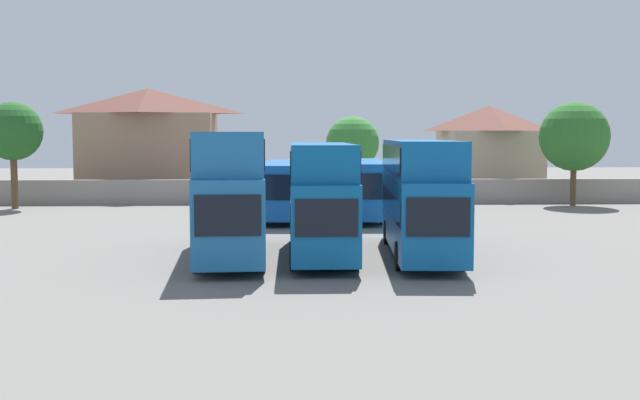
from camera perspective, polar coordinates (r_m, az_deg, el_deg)
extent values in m
plane|color=slate|center=(50.92, -0.65, -0.99)|extent=(140.00, 140.00, 0.00)
cube|color=gray|center=(58.02, -0.84, 0.61)|extent=(56.00, 0.50, 1.80)
cube|color=#1D64A0|center=(32.78, -6.55, -0.80)|extent=(3.31, 11.19, 3.18)
cube|color=black|center=(27.23, -6.68, -1.12)|extent=(2.28, 0.23, 1.43)
cube|color=black|center=(32.75, -6.56, -0.13)|extent=(3.29, 10.31, 1.00)
cube|color=#1D64A0|center=(32.91, -6.58, 3.45)|extent=(3.22, 10.63, 1.66)
cube|color=black|center=(32.91, -6.58, 3.45)|extent=(3.28, 10.09, 1.16)
cylinder|color=black|center=(29.57, -4.27, -4.11)|extent=(0.37, 1.12, 1.10)
cylinder|color=black|center=(29.60, -8.91, -4.15)|extent=(0.37, 1.12, 1.10)
cylinder|color=black|center=(36.34, -4.59, -2.45)|extent=(0.37, 1.12, 1.10)
cylinder|color=black|center=(36.37, -8.35, -2.48)|extent=(0.37, 1.12, 1.10)
cube|color=#0A5796|center=(32.83, 0.09, -0.95)|extent=(2.57, 10.54, 2.96)
cube|color=black|center=(27.54, 0.48, -1.31)|extent=(2.21, 0.09, 1.33)
cube|color=black|center=(32.80, 0.09, -0.33)|extent=(2.60, 9.70, 0.93)
cube|color=#0A5796|center=(32.95, 0.08, 2.88)|extent=(2.51, 10.01, 1.41)
cube|color=black|center=(32.95, 0.08, 2.88)|extent=(2.60, 9.49, 0.98)
cylinder|color=black|center=(29.82, 2.54, -4.03)|extent=(0.31, 1.10, 1.10)
cylinder|color=black|center=(29.74, -1.92, -4.05)|extent=(0.31, 1.10, 1.10)
cylinder|color=black|center=(36.27, 1.74, -2.45)|extent=(0.31, 1.10, 1.10)
cylinder|color=black|center=(36.20, -1.92, -2.47)|extent=(0.31, 1.10, 1.10)
cube|color=#0C5899|center=(33.37, 7.26, -0.82)|extent=(3.19, 11.71, 3.04)
cube|color=black|center=(27.59, 8.53, -1.24)|extent=(2.21, 0.21, 1.37)
cube|color=black|center=(33.34, 7.26, -0.20)|extent=(3.18, 10.79, 0.96)
cube|color=#0C5899|center=(33.52, 7.24, 3.05)|extent=(3.11, 11.13, 1.45)
cube|color=black|center=(33.52, 7.24, 3.05)|extent=(3.16, 10.56, 1.02)
cylinder|color=black|center=(30.15, 10.14, -4.00)|extent=(0.36, 1.12, 1.10)
cylinder|color=black|center=(29.88, 5.75, -4.03)|extent=(0.36, 1.12, 1.10)
cylinder|color=black|center=(37.19, 8.42, -2.32)|extent=(0.36, 1.12, 1.10)
cylinder|color=black|center=(36.98, 4.87, -2.33)|extent=(0.36, 1.12, 1.10)
cube|color=#19559D|center=(48.20, -2.58, 0.93)|extent=(3.28, 11.51, 3.06)
cube|color=black|center=(42.49, -3.10, 0.91)|extent=(2.28, 0.22, 1.38)
cube|color=black|center=(48.17, -2.58, 1.37)|extent=(3.26, 10.61, 0.96)
cylinder|color=black|center=(44.73, -1.35, -1.08)|extent=(0.37, 1.12, 1.10)
cylinder|color=black|center=(44.91, -4.40, -1.07)|extent=(0.37, 1.12, 1.10)
cylinder|color=black|center=(51.75, -0.99, -0.28)|extent=(0.37, 1.12, 1.10)
cylinder|color=black|center=(51.90, -3.63, -0.28)|extent=(0.37, 1.12, 1.10)
cube|color=#18599E|center=(48.14, 2.96, 0.97)|extent=(3.30, 11.10, 3.14)
cube|color=black|center=(42.63, 3.13, 0.99)|extent=(2.26, 0.23, 1.41)
cube|color=black|center=(48.11, 2.96, 1.42)|extent=(3.28, 10.23, 0.99)
cylinder|color=black|center=(44.91, 4.55, -1.07)|extent=(0.37, 1.12, 1.10)
cylinder|color=black|center=(44.85, 1.54, -1.06)|extent=(0.37, 1.12, 1.10)
cylinder|color=black|center=(51.67, 4.18, -0.31)|extent=(0.37, 1.12, 1.10)
cylinder|color=black|center=(51.62, 1.56, -0.30)|extent=(0.37, 1.12, 1.10)
cube|color=#9E7A60|center=(65.69, -12.24, 3.17)|extent=(10.56, 6.21, 6.79)
pyramid|color=brown|center=(65.72, -12.31, 7.01)|extent=(11.09, 6.52, 2.03)
cube|color=tan|center=(67.44, 12.06, 2.61)|extent=(7.38, 7.94, 5.39)
pyramid|color=brown|center=(67.41, 12.11, 5.80)|extent=(7.75, 8.34, 2.11)
cylinder|color=brown|center=(59.55, 17.82, 1.17)|extent=(0.42, 0.42, 3.22)
sphere|color=#2D6B28|center=(59.45, 17.90, 4.39)|extent=(4.96, 4.96, 4.96)
cylinder|color=brown|center=(58.11, -21.21, 1.34)|extent=(0.46, 0.46, 3.92)
sphere|color=#235B23|center=(58.03, -21.31, 4.66)|extent=(4.01, 4.01, 4.01)
cylinder|color=brown|center=(60.65, 2.36, 1.36)|extent=(0.48, 0.48, 3.02)
sphere|color=#387F33|center=(60.54, 2.37, 4.14)|extent=(4.08, 4.08, 4.08)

